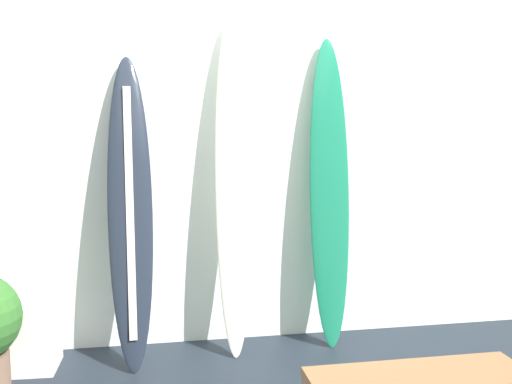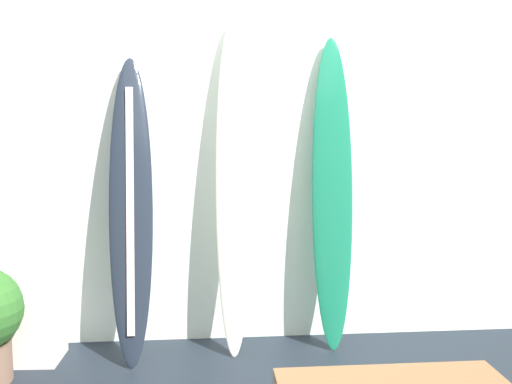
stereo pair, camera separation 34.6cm
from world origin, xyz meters
name	(u,v)px [view 1 (the left image)]	position (x,y,z in m)	size (l,w,h in m)	color
wall_back	(236,143)	(0.00, 1.30, 1.40)	(7.20, 0.20, 2.80)	silver
surfboard_charcoal	(130,213)	(-0.73, 0.93, 0.97)	(0.30, 0.50, 1.97)	#1D2530
surfboard_ivory	(233,190)	(-0.06, 0.99, 1.10)	(0.25, 0.36, 2.23)	silver
surfboard_emerald	(329,193)	(0.61, 1.02, 1.06)	(0.28, 0.29, 2.11)	#177350
display_block_left	(31,336)	(-1.35, 0.92, 0.21)	(0.33, 0.33, 0.42)	silver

